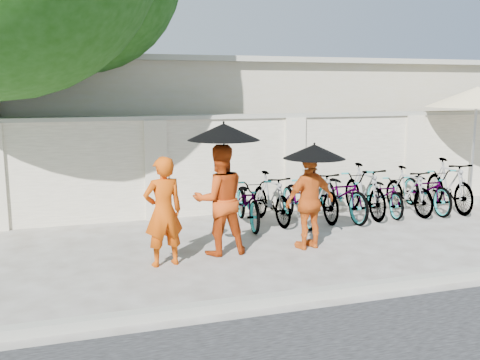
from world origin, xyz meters
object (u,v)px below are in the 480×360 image
object	(u,v)px
monk_center	(220,200)
monk_right	(310,202)
monk_left	(163,212)
patio_umbrella	(477,98)

from	to	relation	value
monk_center	monk_right	size ratio (longest dim) A/B	1.12
monk_left	monk_right	xyz separation A→B (m)	(2.44, 0.14, -0.04)
monk_center	patio_umbrella	size ratio (longest dim) A/B	0.60
monk_left	patio_umbrella	xyz separation A→B (m)	(7.52, 2.29, 1.57)
monk_center	patio_umbrella	xyz separation A→B (m)	(6.58, 1.99, 1.51)
monk_right	patio_umbrella	distance (m)	5.75
patio_umbrella	monk_left	bearing A→B (deg)	-163.07
monk_left	patio_umbrella	bearing A→B (deg)	-173.10
monk_right	patio_umbrella	world-z (taller)	patio_umbrella
monk_center	patio_umbrella	distance (m)	7.03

